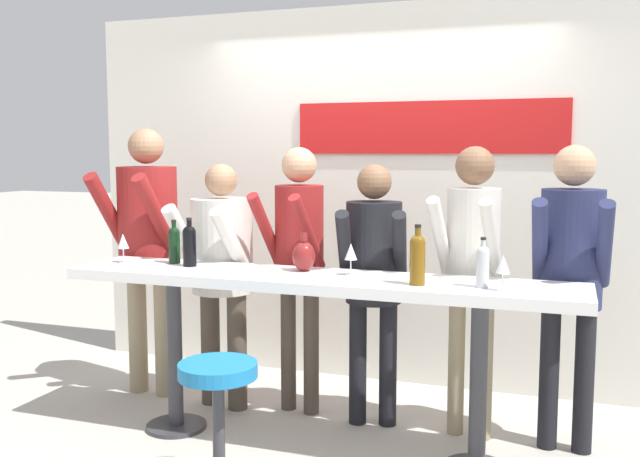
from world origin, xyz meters
name	(u,v)px	position (x,y,z in m)	size (l,w,h in m)	color
ground_plane	(315,448)	(0.00, 0.00, 0.00)	(40.00, 40.00, 0.00)	#B2ADA3
back_wall	(379,195)	(0.00, 1.34, 1.35)	(4.48, 0.12, 2.69)	silver
tasting_table	(315,301)	(0.00, 0.00, 0.84)	(2.88, 0.53, 0.99)	white
bar_stool	(218,408)	(-0.26, -0.66, 0.44)	(0.40, 0.40, 0.66)	#333338
person_far_left	(147,232)	(-1.38, 0.49, 1.12)	(0.50, 0.60, 1.82)	gray
person_left	(221,260)	(-0.79, 0.43, 0.97)	(0.52, 0.59, 1.59)	#473D33
person_center_left	(299,247)	(-0.29, 0.51, 1.06)	(0.42, 0.54, 1.69)	#473D33
person_center	(374,265)	(0.21, 0.45, 0.99)	(0.46, 0.55, 1.59)	black
person_center_right	(472,256)	(0.79, 0.46, 1.07)	(0.40, 0.53, 1.69)	gray
person_right	(571,263)	(1.32, 0.44, 1.06)	(0.40, 0.52, 1.70)	black
wine_bottle_0	(174,243)	(-0.95, 0.11, 1.11)	(0.07, 0.07, 0.27)	black
wine_bottle_1	(483,264)	(0.91, -0.05, 1.11)	(0.07, 0.07, 0.25)	#B7BCC1
wine_bottle_2	(418,257)	(0.58, -0.09, 1.13)	(0.08, 0.08, 0.31)	brown
wine_bottle_3	(190,244)	(-0.80, 0.04, 1.12)	(0.08, 0.08, 0.29)	black
wine_glass_0	(503,266)	(1.01, -0.11, 1.11)	(0.07, 0.07, 0.18)	silver
wine_glass_1	(123,242)	(-1.26, 0.03, 1.11)	(0.07, 0.07, 0.18)	silver
wine_glass_2	(351,253)	(0.18, 0.06, 1.11)	(0.07, 0.07, 0.18)	silver
decorative_vase	(304,256)	(-0.11, 0.11, 1.08)	(0.13, 0.13, 0.22)	maroon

